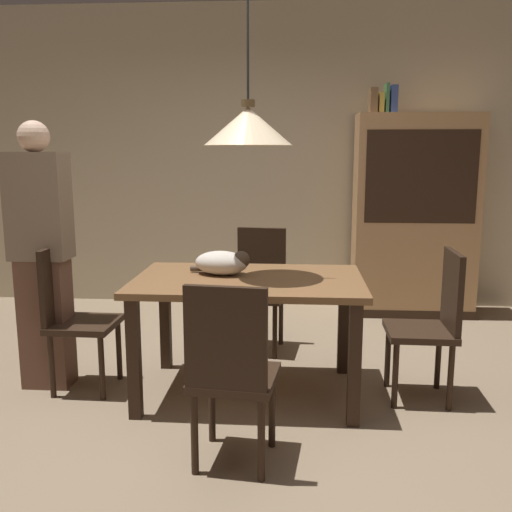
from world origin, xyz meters
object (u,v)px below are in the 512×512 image
object	(u,v)px
chair_right_side	(433,319)
pendant_lamp	(248,126)
chair_near_front	(231,368)
book_blue_wide	(393,100)
chair_left_side	(72,312)
book_green_slim	(386,99)
book_brown_thick	(373,101)
book_yellow_short	(380,103)
hutch_bookcase	(414,220)
chair_far_back	(259,283)
cat_sleeping	(223,263)
dining_table	(249,294)
person_standing	(42,256)

from	to	relation	value
chair_right_side	pendant_lamp	bearing A→B (deg)	179.93
chair_near_front	chair_right_side	size ratio (longest dim) A/B	1.00
chair_near_front	book_blue_wide	world-z (taller)	book_blue_wide
chair_left_side	book_green_slim	size ratio (longest dim) A/B	3.58
pendant_lamp	book_brown_thick	bearing A→B (deg)	63.63
chair_right_side	pendant_lamp	distance (m)	1.61
book_yellow_short	book_green_slim	xyz separation A→B (m)	(0.05, 0.00, 0.04)
pendant_lamp	book_green_slim	distance (m)	2.24
hutch_bookcase	chair_near_front	bearing A→B (deg)	-116.24
chair_far_back	book_brown_thick	world-z (taller)	book_brown_thick
chair_right_side	book_brown_thick	distance (m)	2.42
pendant_lamp	book_brown_thick	world-z (taller)	pendant_lamp
pendant_lamp	hutch_bookcase	bearing A→B (deg)	54.54
chair_near_front	book_brown_thick	size ratio (longest dim) A/B	3.88
chair_left_side	book_brown_thick	bearing A→B (deg)	42.81
chair_left_side	hutch_bookcase	xyz separation A→B (m)	(2.51, 1.93, 0.38)
book_green_slim	book_blue_wide	distance (m)	0.06
chair_left_side	hutch_bookcase	size ratio (longest dim) A/B	0.50
chair_far_back	cat_sleeping	world-z (taller)	chair_far_back
dining_table	hutch_bookcase	xyz separation A→B (m)	(1.38, 1.93, 0.24)
book_yellow_short	book_green_slim	world-z (taller)	book_green_slim
chair_near_front	cat_sleeping	bearing A→B (deg)	99.36
person_standing	book_yellow_short	bearing A→B (deg)	38.95
chair_left_side	book_brown_thick	world-z (taller)	book_brown_thick
pendant_lamp	person_standing	distance (m)	1.54
pendant_lamp	person_standing	size ratio (longest dim) A/B	0.76
book_brown_thick	book_green_slim	world-z (taller)	book_green_slim
cat_sleeping	dining_table	bearing A→B (deg)	-26.00
chair_near_front	cat_sleeping	distance (m)	1.02
chair_far_back	book_green_slim	xyz separation A→B (m)	(1.07, 1.06, 1.47)
dining_table	chair_near_front	world-z (taller)	chair_near_front
pendant_lamp	person_standing	world-z (taller)	pendant_lamp
chair_far_back	pendant_lamp	size ratio (longest dim) A/B	0.72
chair_near_front	pendant_lamp	bearing A→B (deg)	89.44
book_brown_thick	book_blue_wide	size ratio (longest dim) A/B	1.00
chair_near_front	hutch_bookcase	bearing A→B (deg)	63.76
hutch_bookcase	book_green_slim	xyz separation A→B (m)	(-0.30, 0.00, 1.09)
book_brown_thick	book_green_slim	distance (m)	0.12
hutch_bookcase	book_brown_thick	xyz separation A→B (m)	(-0.42, 0.00, 1.07)
dining_table	person_standing	size ratio (longest dim) A/B	0.82
chair_far_back	pendant_lamp	bearing A→B (deg)	-90.58
book_green_slim	chair_right_side	bearing A→B (deg)	-88.55
book_yellow_short	book_green_slim	bearing A→B (deg)	0.00
book_yellow_short	person_standing	world-z (taller)	book_yellow_short
dining_table	chair_right_side	world-z (taller)	chair_right_side
chair_right_side	person_standing	distance (m)	2.47
chair_far_back	book_brown_thick	xyz separation A→B (m)	(0.95, 1.06, 1.45)
hutch_bookcase	person_standing	distance (m)	3.30
person_standing	chair_right_side	bearing A→B (deg)	-0.92
cat_sleeping	book_brown_thick	bearing A→B (deg)	58.72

